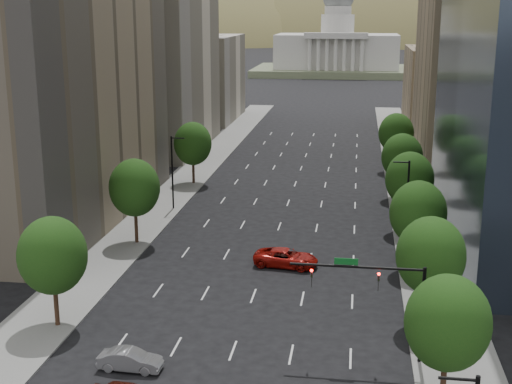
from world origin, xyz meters
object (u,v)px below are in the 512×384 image
at_px(traffic_signal, 386,291).
at_px(car_red_far, 286,258).
at_px(car_silver, 130,360).
at_px(capitol, 337,51).

height_order(traffic_signal, car_red_far, traffic_signal).
bearing_deg(traffic_signal, car_silver, -167.68).
relative_size(capitol, car_red_far, 9.94).
xyz_separation_m(capitol, car_red_far, (2.01, -202.19, -7.74)).
bearing_deg(car_red_far, car_silver, 165.77).
distance_m(car_silver, car_red_far, 22.80).
xyz_separation_m(traffic_signal, car_silver, (-16.89, -3.69, -4.46)).
height_order(car_silver, car_red_far, car_red_far).
distance_m(capitol, car_silver, 223.63).
bearing_deg(car_silver, traffic_signal, -75.84).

